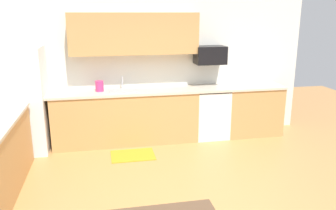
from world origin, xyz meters
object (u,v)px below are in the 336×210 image
Objects in this scene: refrigerator at (22,101)px; microwave at (210,55)px; oven_range at (210,113)px; kettle at (100,87)px.

refrigerator is 3.30m from microwave.
kettle is (-1.98, 0.05, 0.56)m from oven_range.
microwave reaches higher than kettle.
oven_range is 1.06m from microwave.
kettle is (-1.98, -0.05, -0.49)m from microwave.
refrigerator is 1.27m from kettle.
oven_range is at bearing -90.00° from microwave.
microwave is (3.23, 0.18, 0.64)m from refrigerator.
refrigerator reaches higher than microwave.
kettle is at bearing 178.56° from oven_range.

